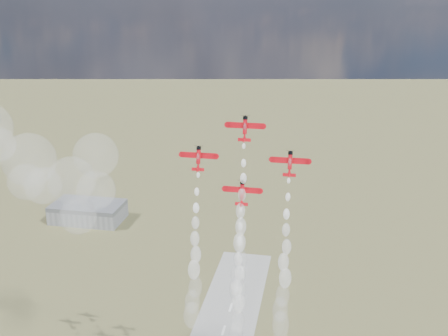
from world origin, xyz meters
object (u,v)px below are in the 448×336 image
plane_left (198,158)px  plane_lead (245,128)px  hangar (88,212)px  plane_right (290,163)px  plane_slot (242,192)px

plane_left → plane_lead: bearing=8.5°
hangar → plane_left: 235.28m
plane_lead → plane_right: (13.99, -2.10, -9.57)m
plane_left → plane_slot: bearing=-8.5°
plane_left → plane_slot: plane_left is taller
plane_right → plane_left: bearing=180.0°
plane_right → plane_slot: bearing=-171.5°
plane_left → hangar: bearing=125.7°
plane_right → plane_slot: plane_right is taller
plane_slot → hangar: bearing=128.3°
plane_left → plane_slot: 17.08m
hangar → plane_right: plane_right is taller
plane_slot → plane_right: bearing=8.5°
plane_lead → plane_slot: bearing=-90.0°
plane_left → plane_right: bearing=0.0°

